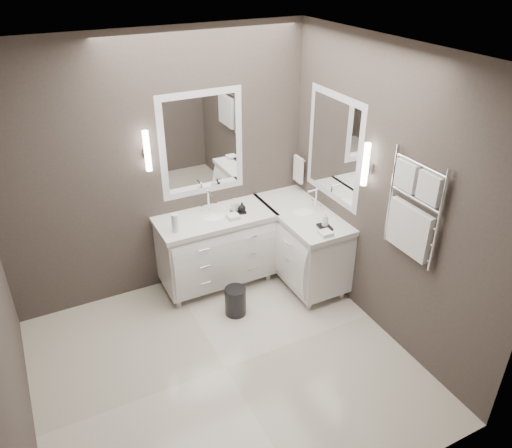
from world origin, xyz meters
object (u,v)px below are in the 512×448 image
vanity_right (301,240)px  towel_ladder (412,214)px  waste_bin (236,301)px  vanity_back (216,246)px

vanity_right → towel_ladder: towel_ladder is taller
towel_ladder → waste_bin: size_ratio=2.96×
vanity_back → vanity_right: bearing=-20.4°
vanity_back → vanity_right: (0.88, -0.33, 0.00)m
vanity_back → vanity_right: same height
towel_ladder → waste_bin: 1.99m
vanity_back → vanity_right: 0.93m
waste_bin → towel_ladder: bearing=-42.6°
vanity_right → towel_ladder: 1.60m
vanity_back → towel_ladder: size_ratio=1.38×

